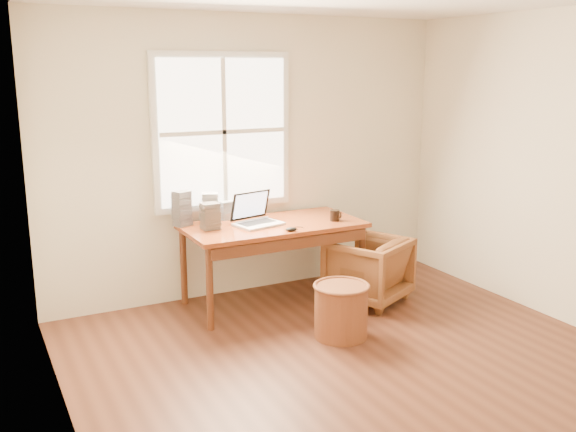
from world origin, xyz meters
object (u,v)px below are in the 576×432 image
at_px(laptop, 258,210).
at_px(cd_stack_a, 210,208).
at_px(wicker_stool, 341,311).
at_px(desk, 273,225).
at_px(coffee_mug, 335,215).
at_px(armchair, 368,269).

height_order(laptop, cd_stack_a, laptop).
bearing_deg(wicker_stool, desk, 98.77).
xyz_separation_m(wicker_stool, cd_stack_a, (-0.64, 1.20, 0.67)).
bearing_deg(laptop, cd_stack_a, 129.86).
bearing_deg(desk, cd_stack_a, 153.07).
distance_m(laptop, coffee_mug, 0.72).
distance_m(desk, coffee_mug, 0.58).
distance_m(wicker_stool, coffee_mug, 1.06).
bearing_deg(laptop, wicker_stool, -85.36).
distance_m(wicker_stool, cd_stack_a, 1.52).
xyz_separation_m(armchair, coffee_mug, (-0.25, 0.19, 0.50)).
xyz_separation_m(laptop, cd_stack_a, (-0.35, 0.27, -0.01)).
height_order(armchair, wicker_stool, armchair).
bearing_deg(cd_stack_a, coffee_mug, -21.85).
height_order(desk, wicker_stool, desk).
distance_m(wicker_stool, laptop, 1.19).
xyz_separation_m(desk, armchair, (0.80, -0.36, -0.43)).
bearing_deg(armchair, laptop, -45.81).
bearing_deg(laptop, coffee_mug, -25.26).
bearing_deg(coffee_mug, desk, 150.19).
bearing_deg(desk, wicker_stool, -81.23).
distance_m(armchair, laptop, 1.17).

